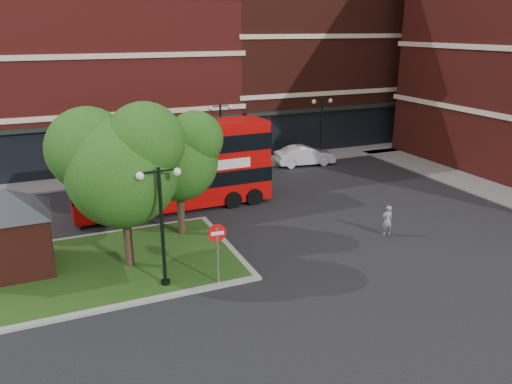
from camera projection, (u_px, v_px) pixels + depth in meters
name	position (u px, v px, depth m)	size (l,w,h in m)	color
ground	(290.00, 265.00, 21.99)	(120.00, 120.00, 0.00)	black
pavement_far	(187.00, 170.00, 36.35)	(44.00, 3.00, 0.12)	slate
terrace_far_left	(53.00, 68.00, 37.68)	(26.00, 12.00, 14.00)	maroon
terrace_far_right	(308.00, 50.00, 45.66)	(18.00, 12.00, 16.00)	#471911
traffic_island	(93.00, 268.00, 21.57)	(12.60, 7.60, 0.15)	gray
kiosk	(10.00, 222.00, 20.60)	(6.51, 6.51, 3.60)	#471911
tree_island_west	(119.00, 161.00, 20.24)	(5.40, 4.71, 7.21)	#2D2116
tree_island_east	(176.00, 153.00, 23.72)	(4.46, 3.90, 6.29)	#2D2116
lamp_island	(162.00, 222.00, 19.20)	(1.72, 0.36, 5.00)	black
lamp_far_left	(221.00, 136.00, 34.49)	(1.72, 0.36, 5.00)	black
lamp_far_right	(321.00, 127.00, 37.50)	(1.72, 0.36, 5.00)	black
bus	(173.00, 161.00, 27.95)	(11.18, 2.69, 4.26)	#B60807
woman	(387.00, 220.00, 24.91)	(0.57, 0.37, 1.56)	gray
car_silver	(157.00, 173.00, 33.44)	(1.47, 3.66, 1.25)	#ADAFB5
car_white	(305.00, 155.00, 37.66)	(1.57, 4.50, 1.48)	white
no_entry_sign	(217.00, 242.00, 19.64)	(0.74, 0.10, 2.66)	slate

